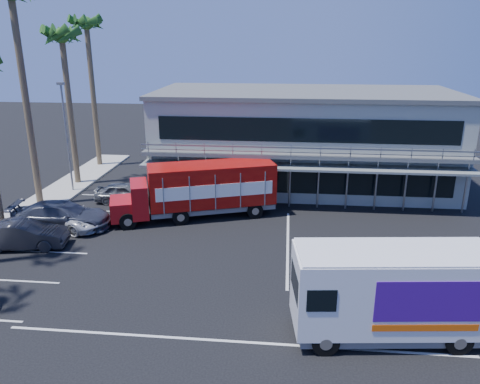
# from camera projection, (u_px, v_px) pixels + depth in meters

# --- Properties ---
(ground) EXTENTS (120.00, 120.00, 0.00)m
(ground) POSITION_uv_depth(u_px,v_px,m) (248.00, 268.00, 23.54)
(ground) COLOR black
(ground) RESTS_ON ground
(building) EXTENTS (22.40, 12.00, 7.30)m
(building) POSITION_uv_depth(u_px,v_px,m) (303.00, 138.00, 36.21)
(building) COLOR #9BA194
(building) RESTS_ON ground
(curb_strip) EXTENTS (3.00, 32.00, 0.16)m
(curb_strip) POSITION_uv_depth(u_px,v_px,m) (28.00, 214.00, 30.64)
(curb_strip) COLOR #A5A399
(curb_strip) RESTS_ON ground
(palm_d) EXTENTS (2.80, 2.80, 14.75)m
(palm_d) POSITION_uv_depth(u_px,v_px,m) (13.00, 8.00, 28.57)
(palm_d) COLOR brown
(palm_d) RESTS_ON ground
(palm_e) EXTENTS (2.80, 2.80, 12.25)m
(palm_e) POSITION_uv_depth(u_px,v_px,m) (63.00, 45.00, 33.94)
(palm_e) COLOR brown
(palm_e) RESTS_ON ground
(palm_f) EXTENTS (2.80, 2.80, 13.25)m
(palm_f) POSITION_uv_depth(u_px,v_px,m) (87.00, 33.00, 38.89)
(palm_f) COLOR brown
(palm_f) RESTS_ON ground
(light_pole_far) EXTENTS (0.50, 0.25, 8.09)m
(light_pole_far) POSITION_uv_depth(u_px,v_px,m) (66.00, 133.00, 33.90)
(light_pole_far) COLOR gray
(light_pole_far) RESTS_ON ground
(red_truck) EXTENTS (10.53, 5.67, 3.48)m
(red_truck) POSITION_uv_depth(u_px,v_px,m) (201.00, 189.00, 29.77)
(red_truck) COLOR #9E0C10
(red_truck) RESTS_ON ground
(white_van) EXTENTS (7.65, 3.34, 3.62)m
(white_van) POSITION_uv_depth(u_px,v_px,m) (392.00, 292.00, 17.64)
(white_van) COLOR white
(white_van) RESTS_ON ground
(parked_car_b) EXTENTS (4.91, 2.45, 1.54)m
(parked_car_b) POSITION_uv_depth(u_px,v_px,m) (23.00, 235.00, 25.65)
(parked_car_b) COLOR black
(parked_car_b) RESTS_ON ground
(parked_car_c) EXTENTS (5.53, 3.92, 1.40)m
(parked_car_c) POSITION_uv_depth(u_px,v_px,m) (69.00, 216.00, 28.52)
(parked_car_c) COLOR silver
(parked_car_c) RESTS_ON ground
(parked_car_d) EXTENTS (6.07, 3.08, 1.69)m
(parked_car_d) POSITION_uv_depth(u_px,v_px,m) (62.00, 216.00, 28.19)
(parked_car_d) COLOR #323542
(parked_car_d) RESTS_ON ground
(parked_car_e) EXTENTS (4.20, 1.90, 1.40)m
(parked_car_e) POSITION_uv_depth(u_px,v_px,m) (125.00, 193.00, 32.87)
(parked_car_e) COLOR slate
(parked_car_e) RESTS_ON ground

